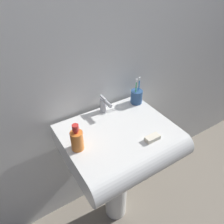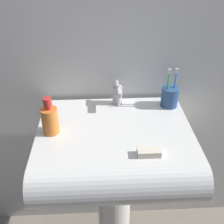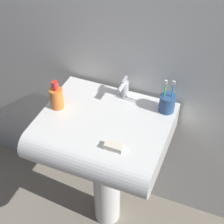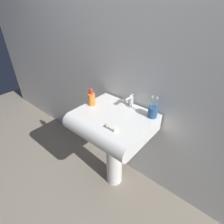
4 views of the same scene
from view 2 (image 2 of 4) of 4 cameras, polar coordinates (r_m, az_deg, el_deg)
name	(u,v)px [view 2 (image 2 of 4)]	position (r m, az deg, el deg)	size (l,w,h in m)	color
wall_back	(111,19)	(1.22, -0.19, 18.42)	(5.00, 0.05, 2.40)	silver
sink_pedestal	(114,208)	(1.47, 0.42, -19.00)	(0.16, 0.16, 0.70)	white
sink_basin	(115,150)	(1.12, 0.67, -7.79)	(0.61, 0.53, 0.15)	white
faucet	(117,94)	(1.25, 1.12, 3.73)	(0.04, 0.11, 0.10)	#B7B7BC
toothbrush_cup	(170,97)	(1.26, 11.64, 3.10)	(0.08, 0.08, 0.18)	#2D5184
soap_bottle	(50,119)	(1.09, -12.51, -1.48)	(0.06, 0.06, 0.15)	orange
bar_soap	(149,152)	(0.99, 7.53, -8.13)	(0.08, 0.04, 0.02)	silver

